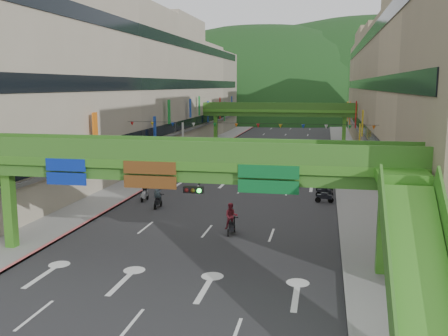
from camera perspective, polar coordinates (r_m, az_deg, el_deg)
The scene contains 23 objects.
ground at distance 24.18m, azimuth -8.79°, elevation -15.22°, with size 320.00×320.00×0.00m, color black.
road_slab at distance 71.70m, azimuth 5.07°, elevation 1.36°, with size 18.00×140.00×0.02m, color #28282B.
sidewalk_left at distance 73.71m, azimuth -3.46°, elevation 1.65°, with size 4.00×140.00×0.15m, color gray.
sidewalk_right at distance 71.34m, azimuth 13.89°, elevation 1.13°, with size 4.00×140.00×0.15m, color gray.
curb_left at distance 73.24m, azimuth -2.02°, elevation 1.63°, with size 0.20×140.00×0.18m, color #CC5959.
curb_right at distance 71.28m, azimuth 12.36°, elevation 1.19°, with size 0.20×140.00×0.18m, color gray.
building_row_left at distance 75.46m, azimuth -9.43°, elevation 8.87°, with size 12.80×95.00×19.00m.
building_row_right at distance 71.44m, azimuth 20.62°, elevation 8.38°, with size 12.80×95.00×19.00m.
overpass_near at distance 27.27m, azimuth -3.33°, elevation -0.79°, with size 28.00×12.27×7.10m.
overpass_far at distance 86.05m, azimuth 6.25°, elevation 6.30°, with size 28.00×2.20×7.10m.
hill_left at distance 182.28m, azimuth 4.25°, elevation 6.26°, with size 168.00×140.00×112.00m, color #1C4419.
hill_right at distance 201.56m, azimuth 16.41°, elevation 6.21°, with size 208.00×176.00×128.00m, color #1C4419.
bunting_string at distance 51.33m, azimuth 2.66°, elevation 4.87°, with size 26.00×0.36×0.47m.
scooter_rider_near at distance 41.56m, azimuth -7.57°, elevation -3.23°, with size 0.70×1.60×2.10m.
scooter_rider_mid at distance 33.98m, azimuth 0.84°, elevation -5.75°, with size 1.02×1.59×2.19m.
scooter_rider_left at distance 44.20m, azimuth -9.08°, elevation -2.42°, with size 1.05×1.60×2.08m.
scooter_rider_far at distance 60.22m, azimuth 2.16°, elevation 0.77°, with size 0.83×1.60×1.95m.
parked_scooter_row at distance 47.18m, azimuth 11.43°, elevation -2.39°, with size 1.60×7.21×1.08m.
car_silver at distance 68.96m, azimuth -1.07°, elevation 1.66°, with size 1.50×4.31×1.42m, color gray.
car_yellow at distance 68.69m, azimuth 5.77°, elevation 1.56°, with size 1.61×3.99×1.36m, color #BB7900.
pedestrian_red at distance 52.56m, azimuth 13.43°, elevation -0.87°, with size 0.85×0.66×1.75m, color maroon.
pedestrian_dark at distance 58.19m, azimuth 13.25°, elevation 0.07°, with size 0.97×0.40×1.65m, color black.
pedestrian_blue at distance 55.69m, azimuth 13.33°, elevation -0.28°, with size 0.83×0.53×1.77m, color #303B52.
Camera 1 is at (7.79, -20.57, 10.04)m, focal length 40.00 mm.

